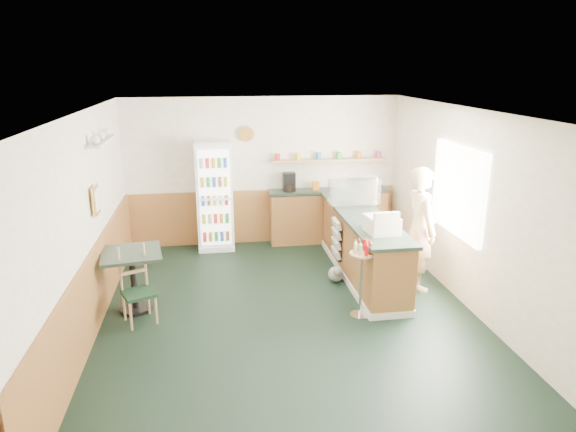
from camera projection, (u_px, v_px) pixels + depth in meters
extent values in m
plane|color=black|center=(287.00, 312.00, 6.99)|extent=(6.00, 6.00, 0.00)
cube|color=white|center=(263.00, 171.00, 9.46)|extent=(5.00, 0.02, 2.70)
cube|color=white|center=(84.00, 227.00, 6.25)|extent=(0.02, 6.00, 2.70)
cube|color=white|center=(470.00, 210.00, 6.96)|extent=(0.02, 6.00, 2.70)
cube|color=silver|center=(287.00, 110.00, 6.22)|extent=(5.00, 6.00, 0.02)
cube|color=brown|center=(264.00, 216.00, 9.66)|extent=(4.98, 0.05, 1.00)
cube|color=brown|center=(95.00, 290.00, 6.49)|extent=(0.05, 5.98, 1.00)
cube|color=white|center=(458.00, 190.00, 7.18)|extent=(0.06, 1.45, 1.25)
cube|color=gold|center=(96.00, 200.00, 6.67)|extent=(0.03, 0.32, 0.38)
cube|color=silver|center=(102.00, 141.00, 6.95)|extent=(0.18, 1.20, 0.03)
cylinder|color=olive|center=(246.00, 134.00, 9.15)|extent=(0.26, 0.04, 0.26)
cube|color=brown|center=(362.00, 248.00, 8.07)|extent=(0.60, 2.95, 0.95)
cube|color=silver|center=(361.00, 273.00, 8.19)|extent=(0.64, 2.97, 0.10)
cube|color=#2A3A2F|center=(363.00, 217.00, 7.92)|extent=(0.68, 3.01, 0.05)
cube|color=brown|center=(328.00, 217.00, 9.68)|extent=(2.20, 0.38, 0.95)
cube|color=#2A3A2F|center=(329.00, 191.00, 9.53)|extent=(2.24, 0.42, 0.05)
cube|color=tan|center=(329.00, 160.00, 9.45)|extent=(2.10, 0.22, 0.04)
cube|color=black|center=(289.00, 182.00, 9.37)|extent=(0.22, 0.18, 0.34)
cylinder|color=#B2664C|center=(278.00, 157.00, 9.29)|extent=(0.10, 0.10, 0.12)
cylinder|color=#B2664C|center=(298.00, 156.00, 9.34)|extent=(0.10, 0.10, 0.12)
cylinder|color=#B2664C|center=(319.00, 156.00, 9.40)|extent=(0.10, 0.10, 0.12)
cylinder|color=#B2664C|center=(339.00, 155.00, 9.45)|extent=(0.10, 0.10, 0.12)
cylinder|color=#B2664C|center=(359.00, 155.00, 9.51)|extent=(0.10, 0.10, 0.12)
cylinder|color=#B2664C|center=(378.00, 154.00, 9.56)|extent=(0.10, 0.10, 0.12)
cube|color=white|center=(215.00, 196.00, 9.22)|extent=(0.64, 0.46, 1.95)
cube|color=white|center=(215.00, 198.00, 9.00)|extent=(0.54, 0.02, 1.72)
cube|color=silver|center=(215.00, 199.00, 8.93)|extent=(0.58, 0.02, 1.79)
cube|color=silver|center=(353.00, 204.00, 8.46)|extent=(0.80, 0.42, 0.05)
cube|color=silver|center=(354.00, 190.00, 8.40)|extent=(0.78, 0.40, 0.40)
cube|color=beige|center=(382.00, 224.00, 7.07)|extent=(0.44, 0.46, 0.23)
imported|color=tan|center=(420.00, 229.00, 7.53)|extent=(0.50, 0.65, 1.85)
cylinder|color=silver|center=(360.00, 315.00, 6.90)|extent=(0.26, 0.26, 0.02)
cylinder|color=silver|center=(361.00, 285.00, 6.78)|extent=(0.04, 0.04, 0.88)
cylinder|color=tan|center=(362.00, 254.00, 6.65)|extent=(0.34, 0.34, 0.02)
cylinder|color=red|center=(370.00, 247.00, 6.66)|extent=(0.05, 0.05, 0.15)
cylinder|color=red|center=(365.00, 245.00, 6.72)|extent=(0.05, 0.05, 0.15)
cylinder|color=red|center=(359.00, 245.00, 6.72)|extent=(0.05, 0.05, 0.15)
cylinder|color=red|center=(355.00, 246.00, 6.67)|extent=(0.05, 0.05, 0.15)
cylinder|color=red|center=(355.00, 249.00, 6.60)|extent=(0.05, 0.05, 0.15)
cylinder|color=red|center=(360.00, 250.00, 6.54)|extent=(0.05, 0.05, 0.15)
cylinder|color=red|center=(366.00, 250.00, 6.54)|extent=(0.05, 0.05, 0.15)
cylinder|color=red|center=(370.00, 249.00, 6.59)|extent=(0.05, 0.05, 0.15)
cube|color=black|center=(337.00, 257.00, 8.32)|extent=(0.05, 0.40, 0.03)
cube|color=silver|center=(336.00, 253.00, 8.29)|extent=(0.09, 0.36, 0.14)
cube|color=black|center=(337.00, 247.00, 8.27)|extent=(0.05, 0.40, 0.03)
cube|color=silver|center=(336.00, 243.00, 8.25)|extent=(0.09, 0.36, 0.14)
cube|color=black|center=(337.00, 238.00, 8.22)|extent=(0.05, 0.40, 0.03)
cube|color=silver|center=(336.00, 233.00, 8.20)|extent=(0.09, 0.36, 0.14)
cube|color=black|center=(338.00, 228.00, 8.17)|extent=(0.05, 0.40, 0.03)
cube|color=silver|center=(337.00, 224.00, 8.15)|extent=(0.09, 0.36, 0.14)
cylinder|color=black|center=(136.00, 308.00, 7.06)|extent=(0.44, 0.44, 0.04)
cylinder|color=black|center=(134.00, 282.00, 6.95)|extent=(0.09, 0.09, 0.77)
cube|color=#2A3A2F|center=(131.00, 254.00, 6.83)|extent=(0.87, 0.87, 0.04)
cube|color=black|center=(139.00, 294.00, 6.62)|extent=(0.50, 0.50, 0.05)
cylinder|color=tan|center=(125.00, 315.00, 6.50)|extent=(0.03, 0.03, 0.40)
cylinder|color=tan|center=(151.00, 313.00, 6.55)|extent=(0.03, 0.03, 0.40)
cylinder|color=tan|center=(129.00, 303.00, 6.81)|extent=(0.03, 0.03, 0.40)
cylinder|color=tan|center=(154.00, 302.00, 6.86)|extent=(0.03, 0.03, 0.40)
cube|color=tan|center=(138.00, 267.00, 6.69)|extent=(0.33, 0.17, 0.61)
sphere|color=gray|center=(336.00, 274.00, 7.96)|extent=(0.24, 0.24, 0.24)
sphere|color=gray|center=(338.00, 271.00, 7.82)|extent=(0.14, 0.14, 0.14)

